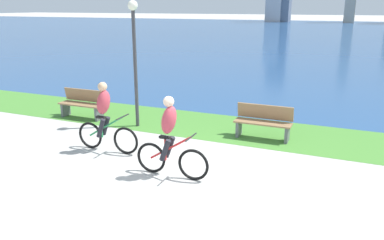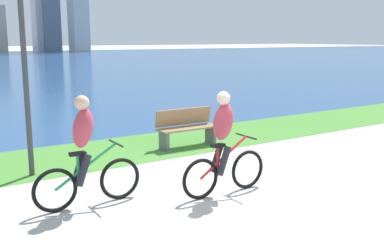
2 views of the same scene
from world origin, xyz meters
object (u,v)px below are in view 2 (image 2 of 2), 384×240
cyclist_lead (224,144)px  cyclist_trailing (85,153)px  lamppost_tall (23,48)px  bench_near_path (187,128)px

cyclist_lead → cyclist_trailing: bearing=161.4°
cyclist_lead → lamppost_tall: size_ratio=0.48×
cyclist_lead → cyclist_trailing: cyclist_trailing is taller
lamppost_tall → cyclist_lead: bearing=-48.6°
bench_near_path → lamppost_tall: 4.14m
cyclist_trailing → lamppost_tall: lamppost_tall is taller
cyclist_lead → lamppost_tall: (-2.42, 2.75, 1.52)m
cyclist_trailing → lamppost_tall: 2.58m
cyclist_lead → cyclist_trailing: size_ratio=1.00×
bench_near_path → cyclist_trailing: bearing=-143.9°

